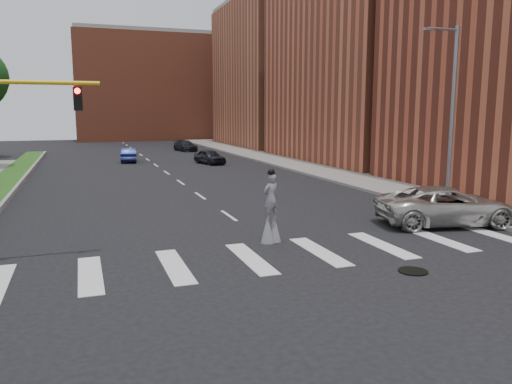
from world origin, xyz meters
The scene contains 13 objects.
ground_plane centered at (0.00, 0.00, 0.00)m, with size 160.00×160.00×0.00m, color black.
median_curb centered at (-10.45, 20.00, 0.14)m, with size 0.20×60.00×0.28m, color gray.
sidewalk_right centered at (12.50, 25.00, 0.09)m, with size 5.00×90.00×0.18m, color slate.
manhole centered at (3.00, -2.00, 0.02)m, with size 0.90×0.90×0.04m, color black.
building_mid centered at (22.00, 30.00, 12.00)m, with size 16.00×22.00×24.00m, color #AD5236.
building_far centered at (22.00, 54.00, 10.00)m, with size 16.00×22.00×20.00m, color #B26141.
building_backdrop centered at (6.00, 78.00, 9.00)m, with size 26.00×14.00×18.00m, color #AD5236.
streetlight centered at (10.90, 6.00, 4.90)m, with size 2.05×0.20×9.00m.
stilt_performer centered at (0.14, 2.81, 1.11)m, with size 0.82×0.62×2.81m.
suv_crossing centered at (8.44, 3.00, 0.84)m, with size 2.78×6.03×1.68m, color #BBB9B1.
car_near centered at (5.00, 31.55, 0.68)m, with size 1.61×3.99×1.36m, color black.
car_mid centered at (-2.04, 36.11, 0.69)m, with size 1.45×4.17×1.37m, color navy.
car_far centered at (6.00, 48.03, 0.66)m, with size 1.86×4.57×1.33m, color black.
Camera 1 is at (-6.50, -14.36, 4.89)m, focal length 35.00 mm.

